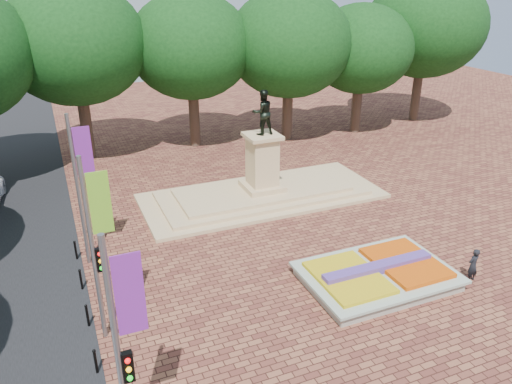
# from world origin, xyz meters

# --- Properties ---
(ground) EXTENTS (90.00, 90.00, 0.00)m
(ground) POSITION_xyz_m (0.00, 0.00, 0.00)
(ground) COLOR brown
(ground) RESTS_ON ground
(flower_bed) EXTENTS (6.30, 4.30, 0.91)m
(flower_bed) POSITION_xyz_m (1.03, -2.00, 0.38)
(flower_bed) COLOR gray
(flower_bed) RESTS_ON ground
(monument) EXTENTS (14.00, 6.00, 6.40)m
(monument) POSITION_xyz_m (0.00, 8.00, 0.88)
(monument) COLOR tan
(monument) RESTS_ON ground
(tree_row_back) EXTENTS (44.80, 8.80, 10.43)m
(tree_row_back) POSITION_xyz_m (2.33, 18.00, 6.67)
(tree_row_back) COLOR #3A281F
(tree_row_back) RESTS_ON ground
(banner_poles) EXTENTS (0.88, 11.17, 7.00)m
(banner_poles) POSITION_xyz_m (-10.08, -1.31, 3.88)
(banner_poles) COLOR slate
(banner_poles) RESTS_ON ground
(bollard_row) EXTENTS (0.12, 13.12, 0.98)m
(bollard_row) POSITION_xyz_m (-10.70, -1.50, 0.53)
(bollard_row) COLOR black
(bollard_row) RESTS_ON ground
(pedestrian) EXTENTS (0.62, 0.46, 1.56)m
(pedestrian) POSITION_xyz_m (4.81, -3.47, 0.78)
(pedestrian) COLOR black
(pedestrian) RESTS_ON ground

